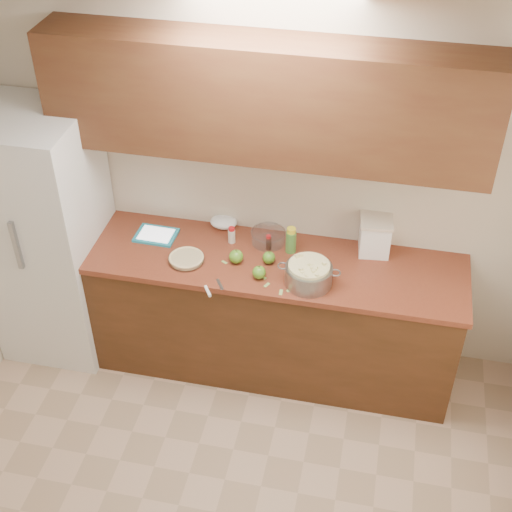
% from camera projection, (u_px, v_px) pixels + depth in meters
% --- Properties ---
extents(room_shell, '(3.60, 3.60, 3.60)m').
position_uv_depth(room_shell, '(193.00, 394.00, 3.18)').
color(room_shell, tan).
rests_on(room_shell, ground).
extents(counter_run, '(2.64, 0.68, 0.92)m').
position_uv_depth(counter_run, '(259.00, 312.00, 4.83)').
color(counter_run, '#4F2A16').
rests_on(counter_run, ground).
extents(upper_cabinets, '(2.60, 0.34, 0.70)m').
position_uv_depth(upper_cabinets, '(265.00, 100.00, 4.02)').
color(upper_cabinets, '#513018').
rests_on(upper_cabinets, room_shell).
extents(fridge, '(0.70, 0.70, 1.80)m').
position_uv_depth(fridge, '(48.00, 237.00, 4.76)').
color(fridge, silver).
rests_on(fridge, ground).
extents(pie, '(0.23, 0.23, 0.04)m').
position_uv_depth(pie, '(186.00, 259.00, 4.52)').
color(pie, silver).
rests_on(pie, counter_run).
extents(colander, '(0.39, 0.29, 0.14)m').
position_uv_depth(colander, '(309.00, 274.00, 4.32)').
color(colander, gray).
rests_on(colander, counter_run).
extents(flour_canister, '(0.22, 0.22, 0.25)m').
position_uv_depth(flour_canister, '(375.00, 235.00, 4.53)').
color(flour_canister, white).
rests_on(flour_canister, counter_run).
extents(tablet, '(0.27, 0.21, 0.02)m').
position_uv_depth(tablet, '(156.00, 235.00, 4.73)').
color(tablet, teal).
rests_on(tablet, counter_run).
extents(paring_knife, '(0.12, 0.18, 0.02)m').
position_uv_depth(paring_knife, '(209.00, 290.00, 4.29)').
color(paring_knife, gray).
rests_on(paring_knife, counter_run).
extents(lemon_bottle, '(0.07, 0.07, 0.18)m').
position_uv_depth(lemon_bottle, '(291.00, 240.00, 4.55)').
color(lemon_bottle, '#4C8C38').
rests_on(lemon_bottle, counter_run).
extents(cinnamon_shaker, '(0.05, 0.05, 0.12)m').
position_uv_depth(cinnamon_shaker, '(232.00, 235.00, 4.65)').
color(cinnamon_shaker, beige).
rests_on(cinnamon_shaker, counter_run).
extents(vanilla_bottle, '(0.04, 0.04, 0.10)m').
position_uv_depth(vanilla_bottle, '(269.00, 242.00, 4.60)').
color(vanilla_bottle, black).
rests_on(vanilla_bottle, counter_run).
extents(mixing_bowl, '(0.23, 0.23, 0.09)m').
position_uv_depth(mixing_bowl, '(268.00, 236.00, 4.66)').
color(mixing_bowl, silver).
rests_on(mixing_bowl, counter_run).
extents(paper_towel, '(0.21, 0.19, 0.08)m').
position_uv_depth(paper_towel, '(224.00, 222.00, 4.80)').
color(paper_towel, white).
rests_on(paper_towel, counter_run).
extents(apple_left, '(0.09, 0.09, 0.10)m').
position_uv_depth(apple_left, '(236.00, 257.00, 4.49)').
color(apple_left, '#538E23').
rests_on(apple_left, counter_run).
extents(apple_center, '(0.08, 0.08, 0.09)m').
position_uv_depth(apple_center, '(269.00, 258.00, 4.49)').
color(apple_center, '#538E23').
rests_on(apple_center, counter_run).
extents(apple_front, '(0.08, 0.08, 0.10)m').
position_uv_depth(apple_front, '(259.00, 272.00, 4.37)').
color(apple_front, '#538E23').
rests_on(apple_front, counter_run).
extents(peel_a, '(0.02, 0.05, 0.00)m').
position_uv_depth(peel_a, '(281.00, 292.00, 4.29)').
color(peel_a, '#92B658').
rests_on(peel_a, counter_run).
extents(peel_b, '(0.04, 0.05, 0.00)m').
position_uv_depth(peel_b, '(267.00, 285.00, 4.34)').
color(peel_b, '#92B658').
rests_on(peel_b, counter_run).
extents(peel_c, '(0.05, 0.05, 0.00)m').
position_uv_depth(peel_c, '(290.00, 290.00, 4.31)').
color(peel_c, '#92B658').
rests_on(peel_c, counter_run).
extents(peel_d, '(0.04, 0.03, 0.00)m').
position_uv_depth(peel_d, '(224.00, 262.00, 4.52)').
color(peel_d, '#92B658').
rests_on(peel_d, counter_run).
extents(peel_e, '(0.05, 0.04, 0.00)m').
position_uv_depth(peel_e, '(263.00, 277.00, 4.40)').
color(peel_e, '#92B658').
rests_on(peel_e, counter_run).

